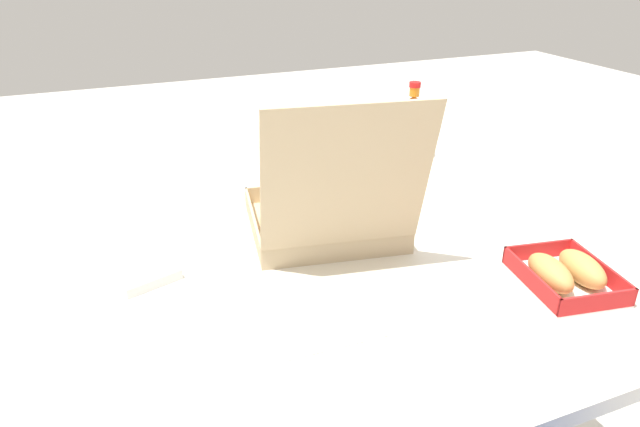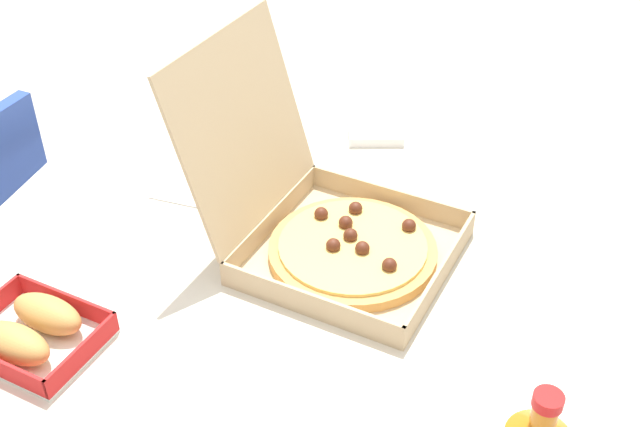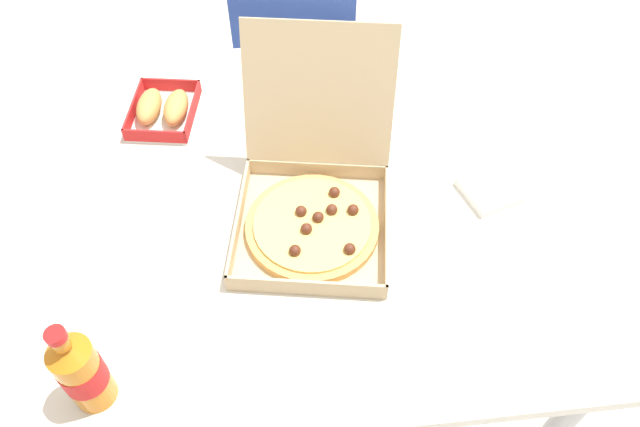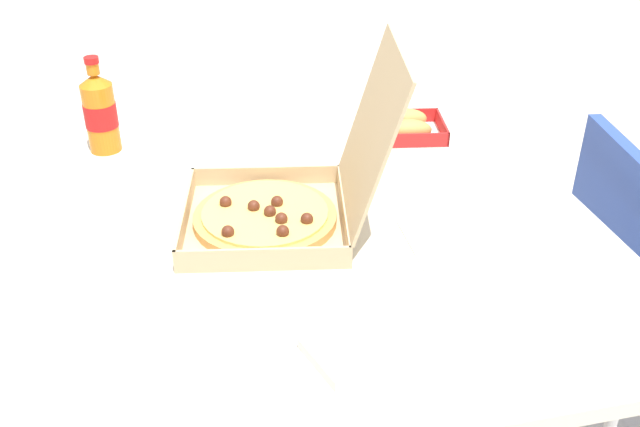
% 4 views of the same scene
% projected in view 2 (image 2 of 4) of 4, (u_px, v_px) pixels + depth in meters
% --- Properties ---
extents(dining_table, '(1.16, 1.07, 0.74)m').
position_uv_depth(dining_table, '(290.00, 281.00, 1.38)').
color(dining_table, silver).
rests_on(dining_table, ground_plane).
extents(pizza_box_open, '(0.38, 0.45, 0.35)m').
position_uv_depth(pizza_box_open, '(334.00, 229.00, 1.30)').
color(pizza_box_open, tan).
rests_on(pizza_box_open, dining_table).
extents(bread_side_box, '(0.18, 0.21, 0.06)m').
position_uv_depth(bread_side_box, '(32.00, 331.00, 1.15)').
color(bread_side_box, white).
rests_on(bread_side_box, dining_table).
extents(paper_menu, '(0.21, 0.15, 0.00)m').
position_uv_depth(paper_menu, '(210.00, 174.00, 1.51)').
color(paper_menu, white).
rests_on(paper_menu, dining_table).
extents(napkin_pile, '(0.14, 0.14, 0.02)m').
position_uv_depth(napkin_pile, '(375.00, 129.00, 1.63)').
color(napkin_pile, white).
rests_on(napkin_pile, dining_table).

